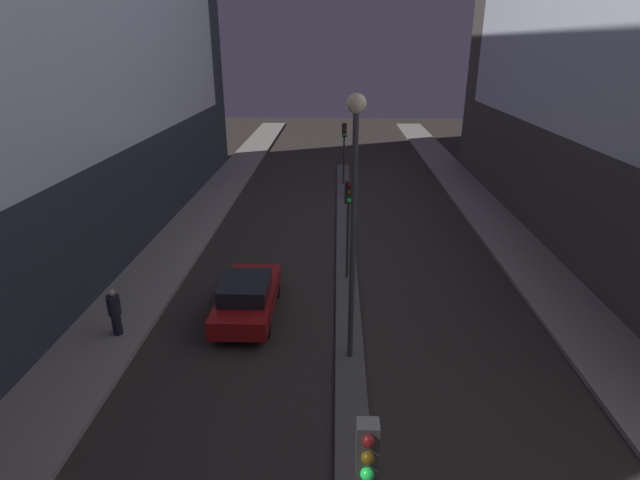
# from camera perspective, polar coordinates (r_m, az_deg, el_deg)

# --- Properties ---
(median_strip) EXTENTS (0.89, 37.00, 0.14)m
(median_strip) POSITION_cam_1_polar(r_m,az_deg,el_deg) (22.74, 3.00, -2.06)
(median_strip) COLOR #56544F
(median_strip) RESTS_ON ground
(traffic_light_mid) EXTENTS (0.32, 0.42, 4.11)m
(traffic_light_mid) POSITION_cam_1_polar(r_m,az_deg,el_deg) (19.64, 3.27, 3.73)
(traffic_light_mid) COLOR #383838
(traffic_light_mid) RESTS_ON median_strip
(traffic_light_far) EXTENTS (0.32, 0.42, 4.11)m
(traffic_light_far) POSITION_cam_1_polar(r_m,az_deg,el_deg) (34.07, 2.77, 11.38)
(traffic_light_far) COLOR #383838
(traffic_light_far) RESTS_ON median_strip
(street_lamp) EXTENTS (0.53, 0.53, 7.87)m
(street_lamp) POSITION_cam_1_polar(r_m,az_deg,el_deg) (13.59, 3.94, 6.10)
(street_lamp) COLOR #383838
(street_lamp) RESTS_ON median_strip
(car_left_lane) EXTENTS (1.91, 4.60, 1.55)m
(car_left_lane) POSITION_cam_1_polar(r_m,az_deg,el_deg) (18.03, -8.31, -6.41)
(car_left_lane) COLOR maroon
(car_left_lane) RESTS_ON ground
(pedestrian_on_left_sidewalk) EXTENTS (0.42, 0.42, 1.63)m
(pedestrian_on_left_sidewalk) POSITION_cam_1_polar(r_m,az_deg,el_deg) (17.77, -22.40, -7.55)
(pedestrian_on_left_sidewalk) COLOR black
(pedestrian_on_left_sidewalk) RESTS_ON sidewalk_left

